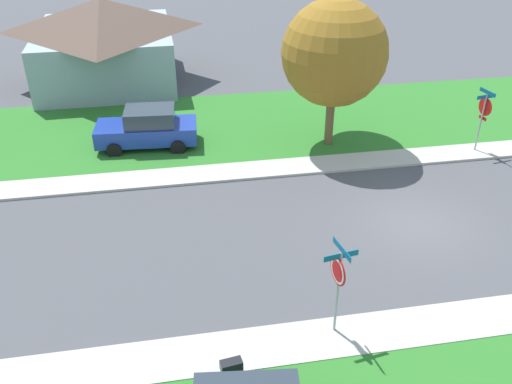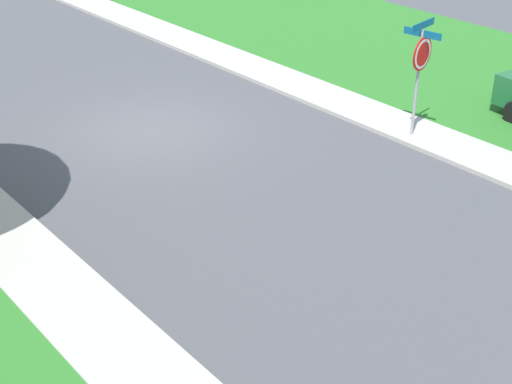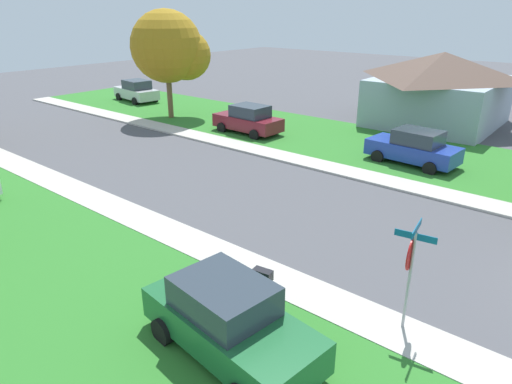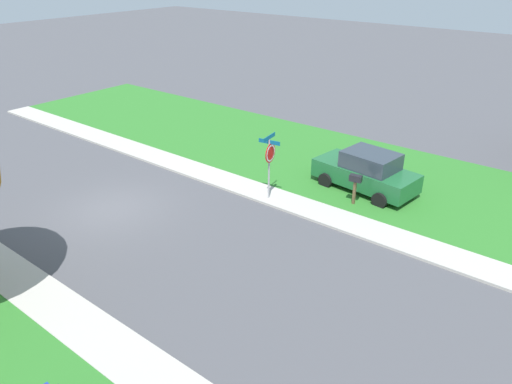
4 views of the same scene
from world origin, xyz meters
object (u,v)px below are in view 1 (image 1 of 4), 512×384
stop_sign_far_corner (338,276)px  house_right_setback (105,40)px  stop_sign_near_corner (484,111)px  tree_sidewalk_near (336,55)px  mailbox (232,371)px  car_blue_kerbside_mid (148,128)px

stop_sign_far_corner → house_right_setback: size_ratio=0.30×
stop_sign_near_corner → tree_sidewalk_near: bearing=71.3°
stop_sign_near_corner → mailbox: (-10.96, 12.10, -0.87)m
stop_sign_near_corner → house_right_setback: size_ratio=0.30×
tree_sidewalk_near → stop_sign_near_corner: bearing=-108.7°
car_blue_kerbside_mid → tree_sidewalk_near: bearing=-96.8°
stop_sign_far_corner → tree_sidewalk_near: 11.91m
stop_sign_far_corner → house_right_setback: 22.48m
car_blue_kerbside_mid → mailbox: size_ratio=3.37×
stop_sign_far_corner → tree_sidewalk_near: tree_sidewalk_near is taller
mailbox → house_right_setback: bearing=9.6°
house_right_setback → mailbox: size_ratio=6.96×
stop_sign_far_corner → mailbox: bearing=120.5°
stop_sign_near_corner → tree_sidewalk_near: size_ratio=0.44×
stop_sign_far_corner → tree_sidewalk_near: bearing=-16.3°
stop_sign_far_corner → house_right_setback: bearing=17.7°
house_right_setback → stop_sign_near_corner: bearing=-127.2°
stop_sign_near_corner → car_blue_kerbside_mid: bearing=78.0°
mailbox → tree_sidewalk_near: bearing=-25.5°
tree_sidewalk_near → mailbox: (-12.96, 6.19, -2.95)m
house_right_setback → mailbox: (-23.12, -3.92, -1.37)m
stop_sign_far_corner → car_blue_kerbside_mid: 13.10m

